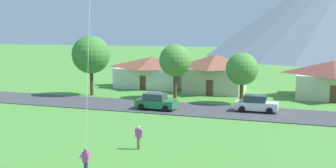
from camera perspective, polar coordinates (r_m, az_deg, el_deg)
road_strip at (r=42.40m, az=4.80°, el=-3.66°), size 160.00×7.01×0.08m
house_leftmost at (r=54.91m, az=6.68°, el=1.60°), size 8.07×7.07×5.11m
house_left_center at (r=54.17m, az=22.21°, el=0.72°), size 9.18×8.56×4.57m
house_right_center at (r=59.85m, az=-2.33°, el=1.80°), size 10.14×7.35×4.46m
tree_near_left at (r=49.28m, az=1.02°, el=3.31°), size 3.93×3.93×6.64m
tree_left_of_center at (r=46.14m, az=10.39°, el=2.07°), size 3.67×3.67×5.83m
tree_center at (r=52.59m, az=-10.80°, el=4.08°), size 4.86×4.86×7.67m
parked_car_white_west_end at (r=42.07m, az=12.34°, el=-2.75°), size 4.22×2.11×1.68m
parked_car_green_mid_west at (r=42.29m, az=-1.70°, el=-2.53°), size 4.24×2.16×1.68m
watcher_person at (r=28.46m, az=-4.17°, el=-7.45°), size 0.56×0.24×1.68m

